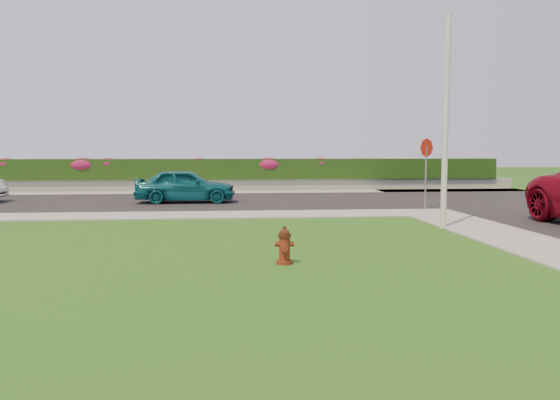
{
  "coord_description": "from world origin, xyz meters",
  "views": [
    {
      "loc": [
        0.22,
        -8.99,
        2.12
      ],
      "look_at": [
        1.46,
        4.51,
        0.9
      ],
      "focal_mm": 35.0,
      "sensor_mm": 36.0,
      "label": 1
    }
  ],
  "objects": [
    {
      "name": "fire_hydrant",
      "position": [
        1.23,
        1.07,
        0.34
      ],
      "size": [
        0.37,
        0.35,
        0.72
      ],
      "rotation": [
        0.0,
        0.0,
        -0.09
      ],
      "color": "#54220D",
      "rests_on": "ground"
    },
    {
      "name": "flower_clump_c",
      "position": [
        -6.17,
        20.5,
        1.47
      ],
      "size": [
        1.15,
        0.74,
        0.57
      ],
      "primitive_type": "ellipsoid",
      "color": "#A61C59",
      "rests_on": "hedge"
    },
    {
      "name": "sedan_teal",
      "position": [
        -1.58,
        13.3,
        0.72
      ],
      "size": [
        4.0,
        1.61,
        1.36
      ],
      "primitive_type": "imported",
      "rotation": [
        0.0,
        0.0,
        1.57
      ],
      "color": "#0C5461",
      "rests_on": "street_far"
    },
    {
      "name": "hedge",
      "position": [
        -1.0,
        20.6,
        1.15
      ],
      "size": [
        32.0,
        0.9,
        1.1
      ],
      "primitive_type": "cube",
      "color": "black",
      "rests_on": "retaining_wall"
    },
    {
      "name": "sidewalk_beyond",
      "position": [
        -1.0,
        19.0,
        0.02
      ],
      "size": [
        34.0,
        2.0,
        0.04
      ],
      "primitive_type": "cube",
      "color": "gray",
      "rests_on": "ground"
    },
    {
      "name": "flower_clump_d",
      "position": [
        -1.45,
        20.5,
        1.48
      ],
      "size": [
        1.1,
        0.71,
        0.55
      ],
      "primitive_type": "ellipsoid",
      "color": "#A61C59",
      "rests_on": "hedge"
    },
    {
      "name": "stop_sign",
      "position": [
        7.17,
        9.86,
        1.93
      ],
      "size": [
        0.63,
        0.35,
        2.59
      ],
      "rotation": [
        0.0,
        0.0,
        0.11
      ],
      "color": "slate",
      "rests_on": "ground"
    },
    {
      "name": "street_far",
      "position": [
        -5.0,
        14.0,
        0.02
      ],
      "size": [
        26.0,
        8.0,
        0.04
      ],
      "primitive_type": "cube",
      "color": "black",
      "rests_on": "ground"
    },
    {
      "name": "flower_clump_b",
      "position": [
        -7.49,
        20.5,
        1.4
      ],
      "size": [
        1.5,
        0.97,
        0.75
      ],
      "primitive_type": "ellipsoid",
      "color": "#A61C59",
      "rests_on": "hedge"
    },
    {
      "name": "utility_pole",
      "position": [
        6.05,
        5.4,
        2.9
      ],
      "size": [
        0.16,
        0.16,
        5.8
      ],
      "primitive_type": "cylinder",
      "color": "silver",
      "rests_on": "ground"
    },
    {
      "name": "retaining_wall",
      "position": [
        -1.0,
        20.5,
        0.3
      ],
      "size": [
        34.0,
        0.4,
        0.6
      ],
      "primitive_type": "cube",
      "color": "gray",
      "rests_on": "ground"
    },
    {
      "name": "curb_corner",
      "position": [
        7.0,
        9.0,
        0.02
      ],
      "size": [
        2.0,
        2.0,
        0.04
      ],
      "primitive_type": "cube",
      "color": "gray",
      "rests_on": "ground"
    },
    {
      "name": "flower_clump_a",
      "position": [
        -11.36,
        20.5,
        1.47
      ],
      "size": [
        1.15,
        0.74,
        0.57
      ],
      "primitive_type": "ellipsoid",
      "color": "#A61C59",
      "rests_on": "hedge"
    },
    {
      "name": "sidewalk_far",
      "position": [
        -6.0,
        9.0,
        0.02
      ],
      "size": [
        24.0,
        2.0,
        0.04
      ],
      "primitive_type": "cube",
      "color": "gray",
      "rests_on": "ground"
    },
    {
      "name": "flower_clump_f",
      "position": [
        5.16,
        20.5,
        1.48
      ],
      "size": [
        1.12,
        0.72,
        0.56
      ],
      "primitive_type": "ellipsoid",
      "color": "#A61C59",
      "rests_on": "hedge"
    },
    {
      "name": "flower_clump_e",
      "position": [
        2.3,
        20.5,
        1.4
      ],
      "size": [
        1.5,
        0.96,
        0.75
      ],
      "primitive_type": "ellipsoid",
      "color": "#A61C59",
      "rests_on": "hedge"
    },
    {
      "name": "ground",
      "position": [
        0.0,
        0.0,
        0.0
      ],
      "size": [
        120.0,
        120.0,
        0.0
      ],
      "primitive_type": "plane",
      "color": "black",
      "rests_on": "ground"
    }
  ]
}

